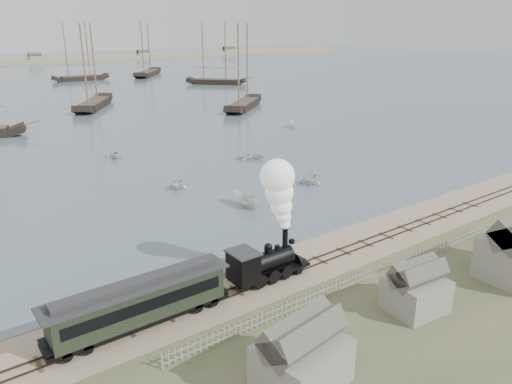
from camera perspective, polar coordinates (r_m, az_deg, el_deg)
ground at (r=45.39m, az=3.75°, el=-7.57°), size 600.00×600.00×0.00m
rail_track at (r=44.04m, az=5.45°, el=-8.44°), size 120.00×1.80×0.16m
picket_fence_west at (r=37.09m, az=3.02°, el=-14.14°), size 19.00×0.10×1.20m
picket_fence_east at (r=49.74m, az=20.67°, el=-6.37°), size 15.00×0.10×1.20m
shed_left at (r=31.60m, az=5.17°, el=-20.95°), size 5.00×4.00×4.10m
shed_mid at (r=39.69m, az=17.59°, el=-12.69°), size 4.00×3.50×3.60m
locomotive at (r=40.43m, az=2.54°, el=-4.04°), size 7.76×2.90×9.67m
passenger_coach at (r=35.92m, az=-13.16°, el=-12.05°), size 13.18×2.54×3.20m
beached_dinghy at (r=42.48m, az=-1.85°, el=-8.96°), size 4.03×4.24×0.72m
rowboat_1 at (r=64.07m, az=-9.01°, el=1.02°), size 3.46×3.55×1.42m
rowboat_2 at (r=57.10m, az=-1.24°, el=-0.92°), size 4.04×1.54×1.56m
rowboat_3 at (r=76.99m, az=-0.52°, el=4.07°), size 4.69×4.94×0.83m
rowboat_4 at (r=65.47m, az=6.32°, el=1.71°), size 4.17×4.39×1.81m
rowboat_5 at (r=100.87m, az=4.22°, el=7.73°), size 3.20×3.38×1.31m
rowboat_7 at (r=80.59m, az=-15.92°, el=4.30°), size 3.23×2.84×1.61m
schooner_3 at (r=129.25m, az=-18.47°, el=13.49°), size 16.49×20.95×20.00m
schooner_4 at (r=122.06m, az=-1.45°, el=14.15°), size 19.03×16.92×20.00m
schooner_5 at (r=171.83m, az=-4.67°, el=15.48°), size 17.11×17.78×20.00m
schooner_8 at (r=192.64m, az=-19.69°, el=14.86°), size 19.72×5.78×20.00m
schooner_9 at (r=203.76m, az=-12.45°, el=15.65°), size 19.61×21.77×20.00m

